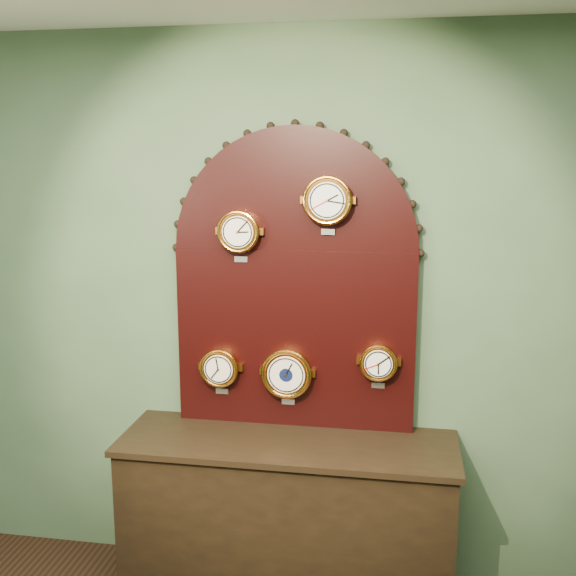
% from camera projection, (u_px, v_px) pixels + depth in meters
% --- Properties ---
extents(wall_back, '(4.00, 0.00, 4.00)m').
position_uv_depth(wall_back, '(296.00, 313.00, 3.47)').
color(wall_back, '#435D40').
rests_on(wall_back, ground).
extents(shop_counter, '(1.60, 0.50, 0.80)m').
position_uv_depth(shop_counter, '(287.00, 521.00, 3.40)').
color(shop_counter, black).
rests_on(shop_counter, ground_plane).
extents(display_board, '(1.26, 0.06, 1.53)m').
position_uv_depth(display_board, '(295.00, 271.00, 3.38)').
color(display_board, black).
rests_on(display_board, shop_counter).
extents(roman_clock, '(0.21, 0.08, 0.26)m').
position_uv_depth(roman_clock, '(239.00, 231.00, 3.32)').
color(roman_clock, orange).
rests_on(roman_clock, display_board).
extents(arabic_clock, '(0.23, 0.08, 0.28)m').
position_uv_depth(arabic_clock, '(328.00, 200.00, 3.22)').
color(arabic_clock, orange).
rests_on(arabic_clock, display_board).
extents(hygrometer, '(0.20, 0.08, 0.25)m').
position_uv_depth(hygrometer, '(220.00, 368.00, 3.47)').
color(hygrometer, orange).
rests_on(hygrometer, display_board).
extents(barometer, '(0.26, 0.08, 0.30)m').
position_uv_depth(barometer, '(287.00, 373.00, 3.41)').
color(barometer, orange).
rests_on(barometer, display_board).
extents(tide_clock, '(0.18, 0.08, 0.24)m').
position_uv_depth(tide_clock, '(379.00, 362.00, 3.33)').
color(tide_clock, orange).
rests_on(tide_clock, display_board).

